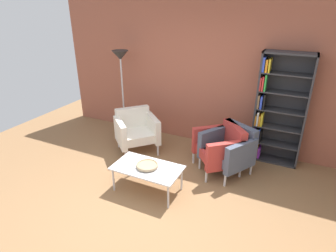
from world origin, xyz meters
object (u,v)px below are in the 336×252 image
(decorative_bowl, at_px, (147,165))
(armchair_spare_guest, at_px, (136,130))
(armchair_near_window, at_px, (221,147))
(bookshelf_tall, at_px, (276,110))
(armchair_by_bookshelf, at_px, (229,148))
(floor_lamp_torchiere, at_px, (121,66))
(coffee_table_low, at_px, (147,169))

(decorative_bowl, relative_size, armchair_spare_guest, 0.34)
(decorative_bowl, xyz_separation_m, armchair_near_window, (0.80, 1.03, -0.02))
(decorative_bowl, relative_size, armchair_near_window, 0.34)
(armchair_spare_guest, bearing_deg, bookshelf_tall, -29.69)
(bookshelf_tall, xyz_separation_m, armchair_spare_guest, (-2.32, -0.74, -0.52))
(armchair_by_bookshelf, relative_size, floor_lamp_torchiere, 0.54)
(coffee_table_low, xyz_separation_m, decorative_bowl, (0.00, 0.00, 0.07))
(bookshelf_tall, distance_m, armchair_spare_guest, 2.49)
(coffee_table_low, distance_m, decorative_bowl, 0.07)
(coffee_table_low, distance_m, armchair_by_bookshelf, 1.41)
(armchair_spare_guest, relative_size, armchair_by_bookshelf, 1.02)
(armchair_spare_guest, bearing_deg, armchair_by_bookshelf, -45.98)
(coffee_table_low, relative_size, armchair_by_bookshelf, 1.07)
(armchair_by_bookshelf, bearing_deg, armchair_spare_guest, -148.24)
(decorative_bowl, height_order, armchair_near_window, armchair_near_window)
(coffee_table_low, bearing_deg, floor_lamp_torchiere, 132.82)
(armchair_spare_guest, xyz_separation_m, floor_lamp_torchiere, (-0.63, 0.55, 1.03))
(floor_lamp_torchiere, bearing_deg, bookshelf_tall, 3.79)
(bookshelf_tall, distance_m, coffee_table_low, 2.38)
(bookshelf_tall, distance_m, decorative_bowl, 2.36)
(armchair_near_window, bearing_deg, bookshelf_tall, 95.16)
(armchair_spare_guest, bearing_deg, decorative_bowl, -98.61)
(armchair_by_bookshelf, bearing_deg, coffee_table_low, -101.14)
(bookshelf_tall, height_order, armchair_by_bookshelf, bookshelf_tall)
(coffee_table_low, relative_size, armchair_near_window, 1.05)
(coffee_table_low, relative_size, armchair_spare_guest, 1.05)
(decorative_bowl, xyz_separation_m, armchair_by_bookshelf, (0.93, 1.06, -0.02))
(coffee_table_low, distance_m, armchair_near_window, 1.30)
(coffee_table_low, relative_size, floor_lamp_torchiere, 0.57)
(armchair_near_window, bearing_deg, decorative_bowl, -78.22)
(bookshelf_tall, bearing_deg, armchair_near_window, -134.33)
(armchair_spare_guest, distance_m, armchair_by_bookshelf, 1.75)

